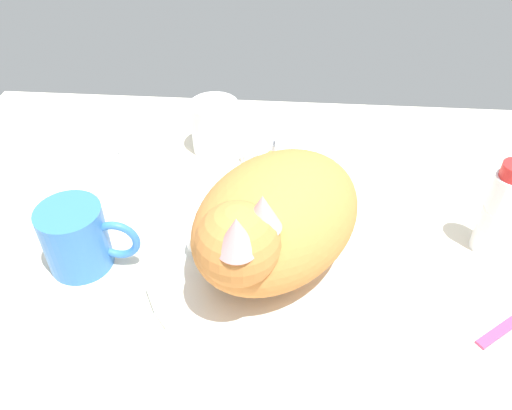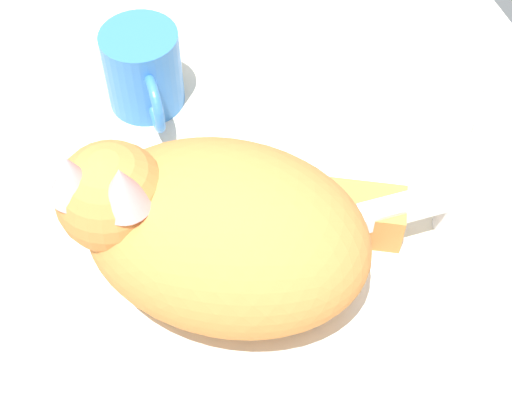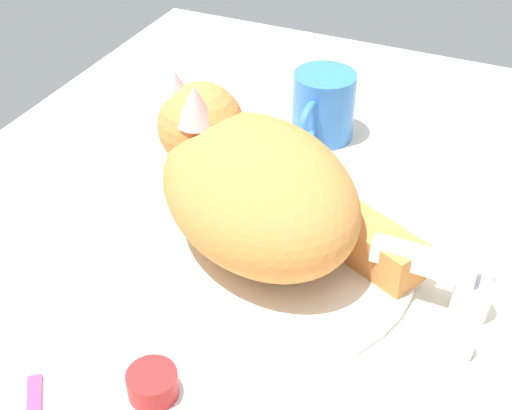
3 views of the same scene
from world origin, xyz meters
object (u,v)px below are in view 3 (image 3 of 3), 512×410
Objects in this scene: cat at (254,184)px; faucet at (455,288)px; coffee_mug at (323,107)px; soap_bar at (510,173)px.

faucet is at bearing 87.97° from cat.
coffee_mug is 1.92× the size of soap_bar.
faucet is at bearing -5.02° from soap_bar.
cat is 5.05× the size of soap_bar.
faucet is 0.41× the size of cat.
cat is (-0.74, -20.87, 5.36)cm from faucet.
faucet is 32.83cm from coffee_mug.
coffee_mug is at bearing -177.36° from cat.
coffee_mug reaches higher than soap_bar.
cat is at bearing -46.51° from soap_bar.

